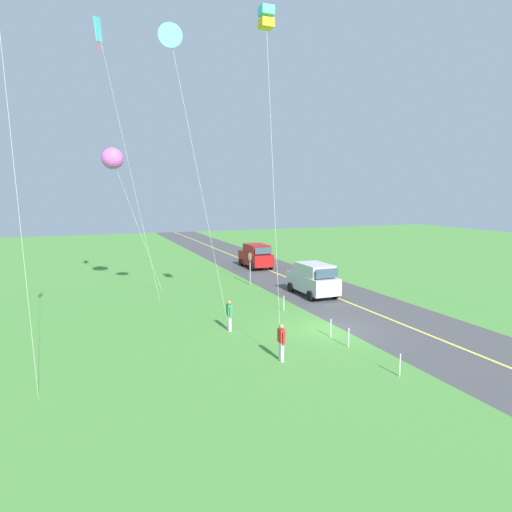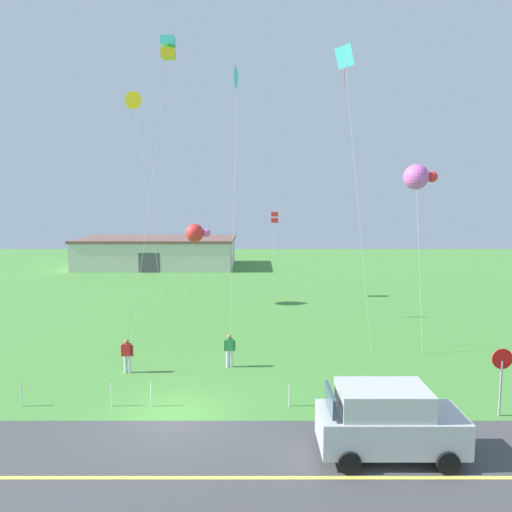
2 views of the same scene
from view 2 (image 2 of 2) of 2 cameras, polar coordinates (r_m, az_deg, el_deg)
The scene contains 19 objects.
ground_plane at distance 18.55m, azimuth -10.11°, elevation -18.74°, with size 120.00×120.00×0.10m, color #478438.
asphalt_road at distance 15.08m, azimuth -12.97°, elevation -25.02°, with size 120.00×7.00×0.00m, color #424244.
road_centre_stripe at distance 15.08m, azimuth -12.97°, elevation -25.00°, with size 120.00×0.16×0.00m, color #E5E04C.
car_suv_foreground at distance 15.77m, azimuth 15.59°, elevation -18.84°, with size 4.40×2.12×2.24m.
stop_sign at distance 19.67m, azimuth 27.64°, elevation -12.11°, with size 0.76×0.08×2.56m.
person_adult_near at distance 22.65m, azimuth -3.54°, elevation -11.37°, with size 0.58×0.22×1.60m.
person_adult_companion at distance 22.70m, azimuth -15.78°, elevation -11.57°, with size 0.58×0.22×1.60m.
kite_red_low at distance 24.83m, azimuth -2.60°, elevation 20.90°, with size 0.50×3.15×14.61m.
kite_blue_mid at distance 21.82m, azimuth -11.01°, elevation 23.64°, with size 2.53×0.56×14.78m.
kite_yellow_high at distance 37.76m, azimuth 2.01°, elevation 4.75°, with size 0.56×2.57×7.03m.
kite_green_far at distance 35.40m, azimuth -7.68°, elevation 2.81°, with size 2.29×1.49×6.21m.
kite_pink_drift at distance 28.23m, azimuth 10.60°, elevation 22.09°, with size 1.72×3.33×16.54m.
kite_orange_near at distance 27.64m, azimuth 18.89°, elevation 9.16°, with size 1.90×3.69×9.94m.
kite_cyan_top at distance 31.71m, azimuth -15.03°, elevation 17.82°, with size 2.28×0.36×14.75m.
warehouse_distant at distance 57.56m, azimuth -12.13°, elevation 0.47°, with size 18.36×10.20×3.50m.
fence_post_0 at distance 20.82m, azimuth -27.09°, elevation -14.99°, with size 0.05×0.05×0.90m, color silver.
fence_post_1 at distance 19.55m, azimuth -17.56°, elevation -15.98°, with size 0.05×0.05×0.90m, color silver.
fence_post_2 at distance 19.17m, azimuth -12.99°, elevation -16.30°, with size 0.05×0.05×0.90m, color silver.
fence_post_3 at distance 18.78m, azimuth 3.87°, elevation -16.64°, with size 0.05×0.05×0.90m, color silver.
Camera 2 is at (3.01, -16.49, 7.90)m, focal length 32.62 mm.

